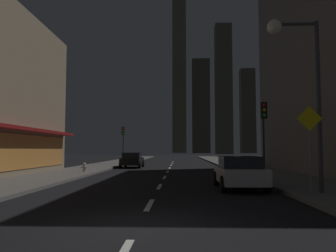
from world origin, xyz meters
name	(u,v)px	position (x,y,z in m)	size (l,w,h in m)	color
ground_plane	(172,165)	(0.00, 32.00, -0.05)	(78.00, 136.00, 0.10)	black
sidewalk_right	(232,164)	(7.00, 32.00, 0.07)	(4.00, 76.00, 0.15)	#605E59
sidewalk_left	(112,164)	(-7.00, 32.00, 0.07)	(4.00, 76.00, 0.15)	#605E59
lane_marking_center	(168,172)	(0.00, 18.80, 0.01)	(0.16, 43.80, 0.01)	silver
skyscraper_distant_tall	(179,74)	(0.81, 158.89, 39.76)	(6.89, 5.36, 79.52)	#635E4A
skyscraper_distant_mid	(201,106)	(10.66, 144.13, 21.42)	(7.93, 5.68, 42.83)	#444033
skyscraper_distant_short	(223,89)	(17.32, 116.38, 24.25)	(6.05, 5.50, 48.51)	#514D3D
skyscraper_distant_slender	(248,111)	(32.09, 145.89, 19.29)	(6.48, 5.75, 38.57)	#484536
car_parked_near	(239,172)	(3.60, 7.64, 0.74)	(1.98, 4.24, 1.45)	silver
car_parked_far	(132,160)	(-3.60, 24.55, 0.74)	(1.98, 4.24, 1.45)	black
fire_hydrant_far_left	(84,167)	(-5.90, 16.45, 0.45)	(0.42, 0.30, 0.65)	#B2B2B2
traffic_light_near_right	(264,123)	(5.50, 10.71, 3.19)	(0.32, 0.48, 4.20)	#2D2D2D
traffic_light_far_left	(123,137)	(-5.50, 30.44, 3.19)	(0.32, 0.48, 4.20)	#2D2D2D
street_lamp_right	(296,62)	(5.38, 5.24, 5.07)	(1.96, 0.56, 6.58)	#38383D
pedestrian_crossing_sign	(310,142)	(5.60, 4.65, 2.02)	(0.91, 0.08, 3.15)	slate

